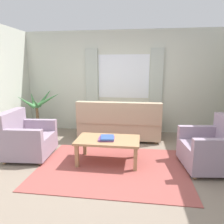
# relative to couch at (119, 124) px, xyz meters

# --- Properties ---
(ground_plane) EXTENTS (6.24, 6.24, 0.00)m
(ground_plane) POSITION_rel_couch_xyz_m (0.03, -1.53, -0.37)
(ground_plane) COLOR gray
(wall_back) EXTENTS (5.32, 0.12, 2.60)m
(wall_back) POSITION_rel_couch_xyz_m (0.03, 0.73, 0.93)
(wall_back) COLOR beige
(wall_back) RESTS_ON ground_plane
(window_with_curtains) EXTENTS (1.98, 0.07, 1.40)m
(window_with_curtains) POSITION_rel_couch_xyz_m (0.03, 0.65, 1.08)
(window_with_curtains) COLOR white
(area_rug) EXTENTS (2.47, 1.82, 0.01)m
(area_rug) POSITION_rel_couch_xyz_m (0.03, -1.53, -0.36)
(area_rug) COLOR #9E4C47
(area_rug) RESTS_ON ground_plane
(couch) EXTENTS (1.90, 0.82, 0.92)m
(couch) POSITION_rel_couch_xyz_m (0.00, 0.00, 0.00)
(couch) COLOR tan
(couch) RESTS_ON ground_plane
(armchair_left) EXTENTS (0.88, 0.89, 0.88)m
(armchair_left) POSITION_rel_couch_xyz_m (-1.64, -1.28, -0.01)
(armchair_left) COLOR #998499
(armchair_left) RESTS_ON ground_plane
(armchair_right) EXTENTS (0.91, 0.93, 0.88)m
(armchair_right) POSITION_rel_couch_xyz_m (1.68, -1.34, -0.01)
(armchair_right) COLOR #998499
(armchair_right) RESTS_ON ground_plane
(coffee_table) EXTENTS (1.10, 0.64, 0.44)m
(coffee_table) POSITION_rel_couch_xyz_m (-0.07, -1.34, 0.01)
(coffee_table) COLOR #A87F56
(coffee_table) RESTS_ON ground_plane
(book_stack_on_table) EXTENTS (0.29, 0.31, 0.05)m
(book_stack_on_table) POSITION_rel_couch_xyz_m (-0.08, -1.37, 0.10)
(book_stack_on_table) COLOR #7F478C
(book_stack_on_table) RESTS_ON coffee_table
(potted_plant) EXTENTS (1.06, 1.10, 1.16)m
(potted_plant) POSITION_rel_couch_xyz_m (-2.11, 0.16, 0.11)
(potted_plant) COLOR #56565B
(potted_plant) RESTS_ON ground_plane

